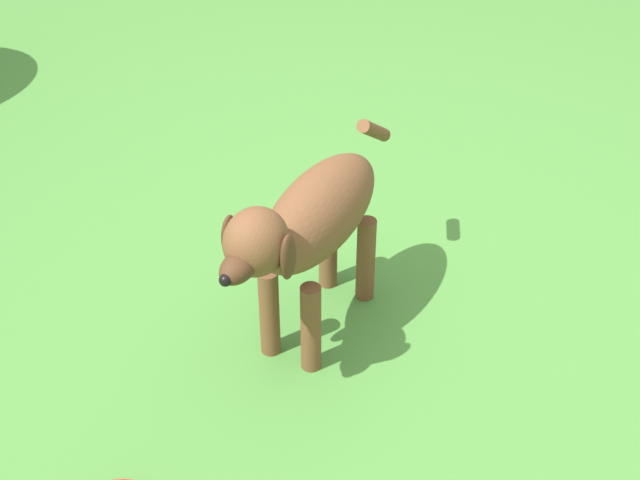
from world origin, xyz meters
TOP-DOWN VIEW (x-y plane):
  - ground at (0.00, 0.00)m, footprint 14.00×14.00m
  - dog at (0.03, -0.07)m, footprint 0.82×0.23m
  - tennis_ball_1 at (-0.46, -0.36)m, footprint 0.07×0.07m

SIDE VIEW (x-z plane):
  - ground at x=0.00m, z-range 0.00..0.00m
  - tennis_ball_1 at x=-0.46m, z-range 0.00..0.07m
  - dog at x=0.03m, z-range 0.09..0.65m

